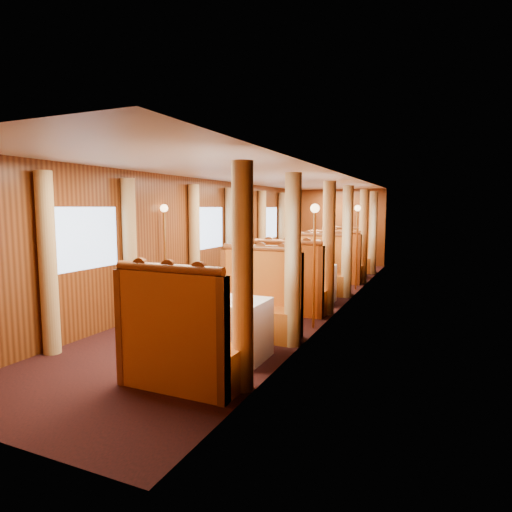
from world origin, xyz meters
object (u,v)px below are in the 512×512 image
Objects in this scene: tea_tray at (214,298)px; passenger at (317,261)px; table_mid at (307,284)px; banquette_far_fwd at (336,266)px; table_near at (225,328)px; banquette_near_fwd at (179,349)px; table_far at (344,263)px; teapot_right at (222,296)px; teapot_back at (222,292)px; banquette_mid_aft at (320,274)px; banquette_far_aft at (352,257)px; teapot_left at (208,295)px; banquette_near_aft at (257,307)px; steward at (243,257)px; rose_vase_far at (345,243)px; rose_vase_mid at (308,256)px; banquette_mid_fwd at (290,290)px; fruit_plate at (239,301)px.

tea_tray is 0.45× the size of passenger.
table_mid is 2.49m from banquette_far_fwd.
banquette_near_fwd is (0.00, -1.01, 0.05)m from table_near.
banquette_near_fwd is at bearing -90.00° from table_near.
passenger is (-0.00, -2.74, 0.37)m from table_far.
teapot_right is 0.19m from teapot_back.
banquette_mid_aft reaches higher than table_near.
table_mid is at bearing -90.00° from banquette_far_aft.
teapot_left is at bearing -91.17° from banquette_far_aft.
teapot_left is (-0.17, -7.12, 0.44)m from table_far.
table_far is at bearing 90.00° from banquette_mid_aft.
banquette_far_fwd is at bearing 90.00° from banquette_near_fwd.
steward is at bearing 119.18° from banquette_near_aft.
steward is at bearing 94.37° from teapot_right.
table_mid is at bearing 72.79° from teapot_right.
banquette_far_fwd is 8.72× the size of teapot_right.
banquette_near_fwd is at bearing -90.00° from banquette_mid_aft.
steward reaches higher than tea_tray.
passenger is at bearing 90.00° from table_near.
steward reaches higher than table_far.
teapot_back is 4.20m from passenger.
table_far is at bearing -28.34° from rose_vase_far.
passenger is (-0.02, 0.74, -0.19)m from rose_vase_mid.
banquette_mid_fwd is 1.00× the size of banquette_far_fwd.
teapot_left is at bearing 100.48° from banquette_near_fwd.
banquette_mid_aft reaches higher than tea_tray.
table_near is at bearing -90.00° from table_mid.
banquette_near_aft is 9.05× the size of teapot_left.
fruit_plate is at bearing -9.40° from tea_tray.
rose_vase_mid is at bearing 84.99° from steward.
rose_vase_mid reaches higher than table_near.
rose_vase_far is (0.06, 6.95, 0.10)m from teapot_back.
banquette_far_aft is (0.00, 3.50, 0.00)m from banquette_mid_aft.
banquette_mid_fwd is (0.00, -1.01, 0.05)m from table_mid.
table_near is 0.78× the size of banquette_near_fwd.
banquette_mid_aft is 3.50m from banquette_far_aft.
table_near is 4.27m from passenger.
fruit_plate is (0.24, -0.01, -0.04)m from teapot_right.
fruit_plate reaches higher than tea_tray.
table_far is 0.65× the size of steward.
table_far is 4.85× the size of fruit_plate.
tea_tray is at bearing 24.59° from steward.
rose_vase_mid is at bearing -89.71° from table_far.
banquette_mid_aft is at bearing 90.00° from banquette_near_fwd.
teapot_left is 4.12m from steward.
banquette_mid_fwd is at bearing 95.75° from fruit_plate.
banquette_far_aft is at bearing 85.02° from teapot_back.
passenger is at bearing 84.58° from teapot_back.
banquette_far_aft is at bearing 90.00° from banquette_near_fwd.
rose_vase_mid is at bearing 89.77° from banquette_near_fwd.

